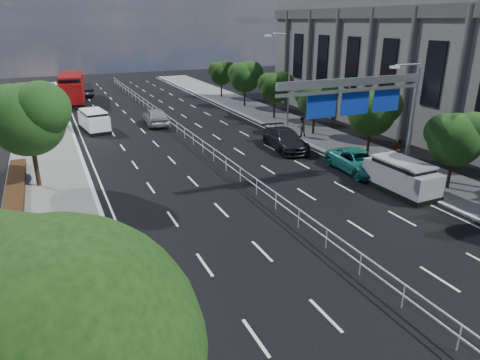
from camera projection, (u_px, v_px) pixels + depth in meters
ground at (386, 296)px, 16.42m from camera, size 160.00×160.00×0.00m
median_fence at (196, 141)px, 35.44m from camera, size 0.05×85.00×1.02m
hedge_near at (3, 303)px, 15.42m from camera, size 1.00×36.00×0.44m
toilet_sign at (74, 306)px, 11.16m from camera, size 1.62×0.18×4.34m
overhead_gantry at (367, 97)px, 25.64m from camera, size 10.24×0.38×7.45m
streetlight_far at (287, 73)px, 40.84m from camera, size 2.78×2.40×9.00m
civic_hall at (424, 60)px, 42.17m from camera, size 14.40×36.00×14.35m
near_tree_back at (28, 115)px, 25.52m from camera, size 4.84×4.51×6.69m
far_tree_c at (457, 137)px, 25.52m from camera, size 3.52×3.28×4.94m
far_tree_d at (373, 110)px, 31.83m from camera, size 3.85×3.59×5.34m
far_tree_e at (316, 96)px, 38.28m from camera, size 3.63×3.38×5.13m
far_tree_f at (275, 86)px, 44.70m from camera, size 3.52×3.28×5.02m
far_tree_g at (245, 76)px, 51.00m from camera, size 3.96×3.69×5.45m
far_tree_h at (221, 72)px, 57.52m from camera, size 3.41×3.18×4.91m
white_minivan at (94, 121)px, 40.65m from camera, size 2.55×4.79×1.99m
red_bus at (72, 87)px, 55.26m from camera, size 4.17×12.02×3.52m
near_car_silver at (155, 116)px, 43.05m from camera, size 2.28×5.15×1.72m
near_car_dark at (83, 90)px, 59.51m from camera, size 2.53×5.43×1.72m
silver_minivan at (401, 176)px, 26.14m from camera, size 2.13×4.83×1.99m
parked_car_teal at (359, 162)px, 29.61m from camera, size 2.81×5.55×1.51m
parked_car_dark at (285, 139)px, 34.86m from camera, size 2.88×5.89×1.65m
pedestrian_a at (398, 152)px, 30.72m from camera, size 0.70×0.48×1.85m
pedestrian_b at (301, 127)px, 38.15m from camera, size 0.89×0.72×1.74m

